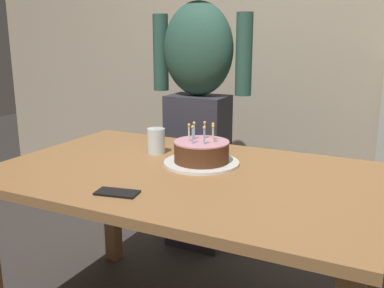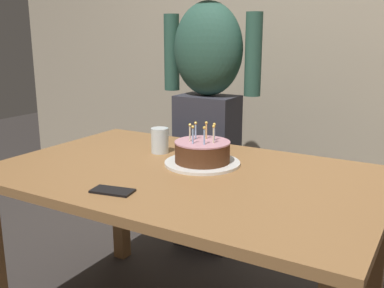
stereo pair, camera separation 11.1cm
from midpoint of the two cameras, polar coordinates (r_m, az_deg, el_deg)
back_wall at (r=3.10m, az=15.69°, el=14.22°), size 5.20×0.10×2.60m
dining_table at (r=1.77m, az=0.89°, el=-6.51°), size 1.50×0.96×0.74m
birthday_cake at (r=1.81m, az=3.11°, el=-1.29°), size 0.31×0.31×0.17m
water_glass_near at (r=1.99m, az=-2.58°, el=0.46°), size 0.08×0.08×0.11m
cell_phone at (r=1.52m, az=-8.16°, el=-6.03°), size 0.16×0.10×0.01m
person_man_bearded at (r=2.54m, az=3.27°, el=5.22°), size 0.61×0.27×1.66m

